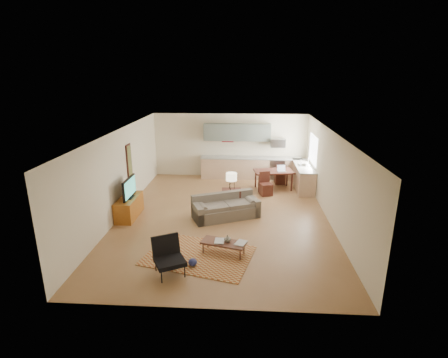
# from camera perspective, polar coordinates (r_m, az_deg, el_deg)

# --- Properties ---
(room) EXTENTS (9.00, 9.00, 9.00)m
(room) POSITION_cam_1_polar(r_m,az_deg,el_deg) (10.67, -0.10, 0.55)
(room) COLOR olive
(room) RESTS_ON ground
(kitchen_counter_back) EXTENTS (4.26, 0.64, 0.92)m
(kitchen_counter_back) POSITION_cam_1_polar(r_m,az_deg,el_deg) (14.91, 4.38, 1.84)
(kitchen_counter_back) COLOR tan
(kitchen_counter_back) RESTS_ON ground
(kitchen_counter_right) EXTENTS (0.64, 2.26, 0.92)m
(kitchen_counter_right) POSITION_cam_1_polar(r_m,az_deg,el_deg) (13.97, 12.79, 0.37)
(kitchen_counter_right) COLOR tan
(kitchen_counter_right) RESTS_ON ground
(kitchen_range) EXTENTS (0.62, 0.62, 0.90)m
(kitchen_range) POSITION_cam_1_polar(r_m,az_deg,el_deg) (14.98, 8.59, 1.72)
(kitchen_range) COLOR #A5A8AD
(kitchen_range) RESTS_ON ground
(kitchen_microwave) EXTENTS (0.62, 0.40, 0.35)m
(kitchen_microwave) POSITION_cam_1_polar(r_m,az_deg,el_deg) (14.74, 8.78, 5.86)
(kitchen_microwave) COLOR #A5A8AD
(kitchen_microwave) RESTS_ON room
(upper_cabinets) EXTENTS (2.80, 0.34, 0.70)m
(upper_cabinets) POSITION_cam_1_polar(r_m,az_deg,el_deg) (14.74, 2.15, 7.63)
(upper_cabinets) COLOR slate
(upper_cabinets) RESTS_ON room
(window_right) EXTENTS (0.02, 1.40, 1.05)m
(window_right) POSITION_cam_1_polar(r_m,az_deg,el_deg) (13.75, 14.33, 4.70)
(window_right) COLOR white
(window_right) RESTS_ON room
(wall_art_left) EXTENTS (0.06, 0.42, 1.10)m
(wall_art_left) POSITION_cam_1_polar(r_m,az_deg,el_deg) (12.09, -15.20, 2.94)
(wall_art_left) COLOR olive
(wall_art_left) RESTS_ON room
(triptych) EXTENTS (1.70, 0.04, 0.50)m
(triptych) POSITION_cam_1_polar(r_m,az_deg,el_deg) (14.93, 0.61, 6.99)
(triptych) COLOR beige
(triptych) RESTS_ON room
(rug) EXTENTS (2.92, 2.36, 0.02)m
(rug) POSITION_cam_1_polar(r_m,az_deg,el_deg) (8.95, -4.14, -12.33)
(rug) COLOR #953F1C
(rug) RESTS_ON floor
(sofa) EXTENTS (2.32, 1.69, 0.74)m
(sofa) POSITION_cam_1_polar(r_m,az_deg,el_deg) (10.91, 0.32, -4.52)
(sofa) COLOR #6B6155
(sofa) RESTS_ON floor
(coffee_table) EXTENTS (1.20, 0.74, 0.34)m
(coffee_table) POSITION_cam_1_polar(r_m,az_deg,el_deg) (8.93, -0.08, -11.18)
(coffee_table) COLOR #532E21
(coffee_table) RESTS_ON floor
(book_a) EXTENTS (0.26, 0.34, 0.03)m
(book_a) POSITION_cam_1_polar(r_m,az_deg,el_deg) (8.88, -1.54, -10.05)
(book_a) COLOR maroon
(book_a) RESTS_ON coffee_table
(book_b) EXTENTS (0.49, 0.51, 0.03)m
(book_b) POSITION_cam_1_polar(r_m,az_deg,el_deg) (8.84, 2.05, -10.23)
(book_b) COLOR navy
(book_b) RESTS_ON coffee_table
(vase) EXTENTS (0.18, 0.18, 0.18)m
(vase) POSITION_cam_1_polar(r_m,az_deg,el_deg) (8.82, 0.57, -9.68)
(vase) COLOR black
(vase) RESTS_ON coffee_table
(armchair) EXTENTS (1.00, 1.00, 0.84)m
(armchair) POSITION_cam_1_polar(r_m,az_deg,el_deg) (8.11, -8.90, -12.56)
(armchair) COLOR black
(armchair) RESTS_ON floor
(tv_credenza) EXTENTS (0.53, 1.38, 0.64)m
(tv_credenza) POSITION_cam_1_polar(r_m,az_deg,el_deg) (11.40, -15.23, -4.45)
(tv_credenza) COLOR #8C4914
(tv_credenza) RESTS_ON floor
(tv) EXTENTS (0.11, 1.06, 0.64)m
(tv) POSITION_cam_1_polar(r_m,az_deg,el_deg) (11.17, -15.23, -1.42)
(tv) COLOR black
(tv) RESTS_ON tv_credenza
(console_table) EXTENTS (0.64, 0.45, 0.72)m
(console_table) POSITION_cam_1_polar(r_m,az_deg,el_deg) (11.49, 1.20, -3.42)
(console_table) COLOR #3C1A14
(console_table) RESTS_ON floor
(table_lamp) EXTENTS (0.36, 0.36, 0.58)m
(table_lamp) POSITION_cam_1_polar(r_m,az_deg,el_deg) (11.27, 1.22, -0.33)
(table_lamp) COLOR beige
(table_lamp) RESTS_ON console_table
(dining_table) EXTENTS (1.60, 1.09, 0.74)m
(dining_table) POSITION_cam_1_polar(r_m,az_deg,el_deg) (13.65, 8.06, -0.14)
(dining_table) COLOR #3C1A14
(dining_table) RESTS_ON floor
(dining_chair_near) EXTENTS (0.52, 0.54, 0.86)m
(dining_chair_near) POSITION_cam_1_polar(r_m,az_deg,el_deg) (12.94, 6.89, -0.80)
(dining_chair_near) COLOR #3C1A14
(dining_chair_near) RESTS_ON floor
(dining_chair_far) EXTENTS (0.43, 0.45, 0.83)m
(dining_chair_far) POSITION_cam_1_polar(r_m,az_deg,el_deg) (14.34, 9.14, 0.85)
(dining_chair_far) COLOR #3C1A14
(dining_chair_far) RESTS_ON floor
(laptop) EXTENTS (0.34, 0.27, 0.23)m
(laptop) POSITION_cam_1_polar(r_m,az_deg,el_deg) (13.45, 9.43, 1.70)
(laptop) COLOR #A5A8AD
(laptop) RESTS_ON dining_table
(soap_bottle) EXTENTS (0.11, 0.11, 0.19)m
(soap_bottle) POSITION_cam_1_polar(r_m,az_deg,el_deg) (13.94, 12.45, 2.74)
(soap_bottle) COLOR beige
(soap_bottle) RESTS_ON kitchen_counter_right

